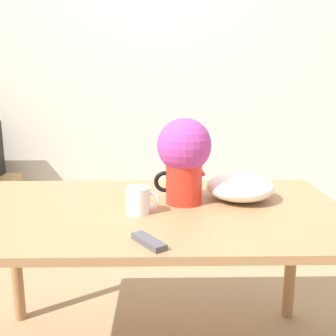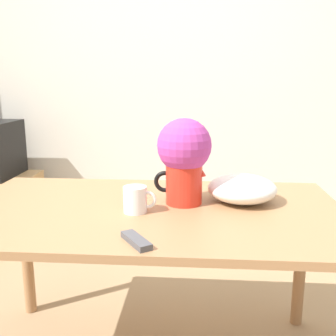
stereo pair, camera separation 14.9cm
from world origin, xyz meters
name	(u,v)px [view 1 (the left image)]	position (x,y,z in m)	size (l,w,h in m)	color
wall_back	(153,75)	(0.00, 1.79, 1.30)	(8.00, 0.05, 2.60)	silver
table	(152,229)	(0.02, 0.11, 0.66)	(1.57, 0.90, 0.75)	#A3754C
flower_vase	(184,155)	(0.15, 0.18, 0.96)	(0.24, 0.22, 0.36)	red
coffee_mug	(139,200)	(-0.03, 0.05, 0.81)	(0.13, 0.09, 0.10)	white
white_bowl	(240,187)	(0.40, 0.22, 0.81)	(0.29, 0.29, 0.11)	white
remote_control	(149,241)	(0.02, -0.25, 0.76)	(0.12, 0.15, 0.02)	#4C4C51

